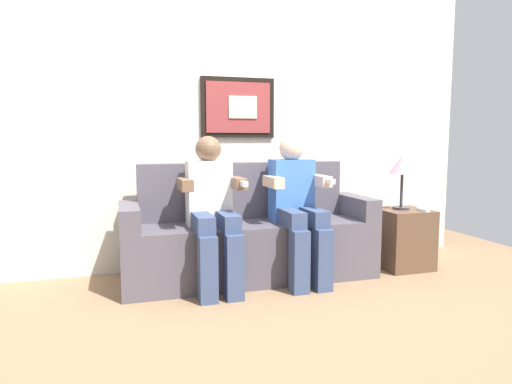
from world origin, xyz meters
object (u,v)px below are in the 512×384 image
side_table_right (403,239)px  spare_remote_on_table (423,210)px  table_lamp (402,167)px  couch (249,239)px  person_on_left (212,206)px  person_on_right (297,203)px

side_table_right → spare_remote_on_table: size_ratio=3.85×
spare_remote_on_table → table_lamp: bearing=128.9°
couch → person_on_left: 0.47m
side_table_right → spare_remote_on_table: bearing=-51.7°
side_table_right → table_lamp: 0.61m
person_on_left → person_on_right: (0.66, 0.00, 0.00)m
person_on_right → spare_remote_on_table: size_ratio=8.54×
couch → person_on_left: (-0.33, -0.17, 0.29)m
couch → table_lamp: (1.31, -0.09, 0.55)m
person_on_left → table_lamp: bearing=2.8°
person_on_left → spare_remote_on_table: person_on_left is taller
couch → spare_remote_on_table: bearing=-9.0°
table_lamp → spare_remote_on_table: 0.39m
couch → person_on_left: person_on_left is taller
side_table_right → person_on_right: bearing=-176.5°
table_lamp → person_on_right: bearing=-175.3°
person_on_right → spare_remote_on_table: 1.10m
couch → person_on_right: person_on_right is taller
table_lamp → spare_remote_on_table: table_lamp is taller
person_on_right → table_lamp: person_on_right is taller
couch → side_table_right: (1.32, -0.11, -0.06)m
person_on_left → person_on_right: same height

